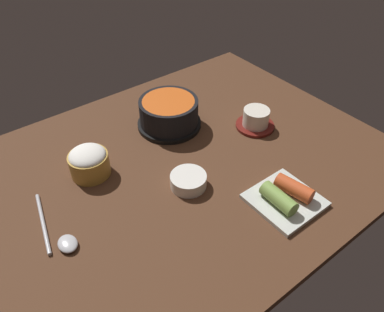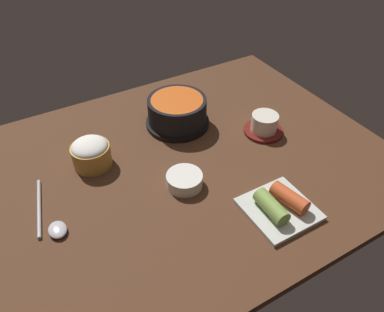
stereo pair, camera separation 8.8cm
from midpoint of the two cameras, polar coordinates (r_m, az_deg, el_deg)
dining_table at (r=91.32cm, az=-4.53°, el=-1.87°), size 100.00×76.00×2.00cm
stone_pot at (r=100.92cm, az=-6.02°, el=6.36°), size 17.09×17.09×7.80cm
rice_bowl at (r=90.12cm, az=-18.02°, el=-0.93°), size 9.10×9.10×7.01cm
tea_cup_with_saucer at (r=101.54cm, az=7.11°, el=5.44°), size 10.32×10.32×5.38cm
banchan_cup_center at (r=84.24cm, az=-3.55°, el=-3.83°), size 8.17×8.17×3.03cm
kimchi_plate at (r=82.15cm, az=10.95°, el=-6.21°), size 13.75×13.75×4.37cm
spoon at (r=81.12cm, az=-22.43°, el=-11.30°), size 5.82×18.66×1.35cm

